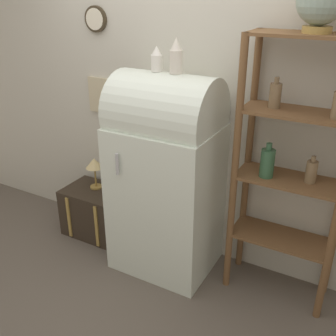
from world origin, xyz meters
name	(u,v)px	position (x,y,z in m)	size (l,w,h in m)	color
ground_plane	(152,277)	(0.00, 0.00, 0.00)	(12.00, 12.00, 0.00)	#60564C
wall_back	(186,97)	(0.00, 0.57, 1.35)	(7.00, 0.09, 2.70)	beige
refrigerator	(166,174)	(0.00, 0.24, 0.82)	(0.77, 0.65, 1.59)	silver
suitcase_trunk	(97,211)	(-0.78, 0.31, 0.22)	(0.58, 0.41, 0.45)	#33281E
shelf_unit	(291,161)	(0.89, 0.36, 1.07)	(0.73, 0.34, 1.89)	brown
globe	(321,1)	(0.93, 0.35, 2.06)	(0.27, 0.27, 0.31)	#AD8942
vase_left	(157,60)	(-0.08, 0.25, 1.67)	(0.08, 0.08, 0.17)	white
vase_center	(176,57)	(0.07, 0.25, 1.70)	(0.09, 0.09, 0.24)	silver
desk_lamp	(94,165)	(-0.80, 0.36, 0.67)	(0.16, 0.16, 0.29)	#AD8942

